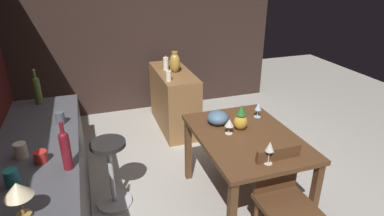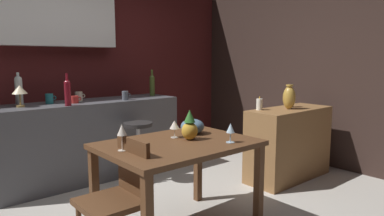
% 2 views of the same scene
% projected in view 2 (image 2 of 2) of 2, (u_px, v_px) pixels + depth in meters
% --- Properties ---
extents(wall_kitchen_back, '(5.20, 0.33, 2.60)m').
position_uv_depth(wall_kitchen_back, '(62.00, 56.00, 4.39)').
color(wall_kitchen_back, '#4C1919').
rests_on(wall_kitchen_back, ground_plane).
extents(wall_side_right, '(0.10, 4.40, 2.60)m').
position_uv_depth(wall_side_right, '(303.00, 65.00, 4.74)').
color(wall_side_right, '#33231E').
rests_on(wall_side_right, ground_plane).
extents(dining_table, '(1.17, 0.85, 0.74)m').
position_uv_depth(dining_table, '(178.00, 154.00, 2.74)').
color(dining_table, '#56351E').
rests_on(dining_table, ground_plane).
extents(kitchen_counter, '(2.10, 0.60, 0.90)m').
position_uv_depth(kitchen_counter, '(90.00, 140.00, 4.07)').
color(kitchen_counter, '#4C4C51').
rests_on(kitchen_counter, ground_plane).
extents(sideboard_cabinet, '(1.10, 0.44, 0.82)m').
position_uv_depth(sideboard_cabinet, '(289.00, 144.00, 4.04)').
color(sideboard_cabinet, olive).
rests_on(sideboard_cabinet, ground_plane).
extents(chair_near_window, '(0.40, 0.40, 0.84)m').
position_uv_depth(chair_near_window, '(119.00, 195.00, 2.37)').
color(chair_near_window, '#56351E').
rests_on(chair_near_window, ground_plane).
extents(bar_stool, '(0.34, 0.34, 0.68)m').
position_uv_depth(bar_stool, '(139.00, 151.00, 3.90)').
color(bar_stool, '#262323').
rests_on(bar_stool, ground_plane).
extents(wine_glass_left, '(0.08, 0.08, 0.14)m').
position_uv_depth(wine_glass_left, '(174.00, 125.00, 2.86)').
color(wine_glass_left, silver).
rests_on(wine_glass_left, dining_table).
extents(wine_glass_right, '(0.07, 0.07, 0.15)m').
position_uv_depth(wine_glass_right, '(230.00, 129.00, 2.69)').
color(wine_glass_right, silver).
rests_on(wine_glass_right, dining_table).
extents(wine_glass_center, '(0.07, 0.07, 0.19)m').
position_uv_depth(wine_glass_center, '(122.00, 131.00, 2.45)').
color(wine_glass_center, silver).
rests_on(wine_glass_center, dining_table).
extents(pineapple_centerpiece, '(0.13, 0.13, 0.24)m').
position_uv_depth(pineapple_centerpiece, '(190.00, 127.00, 2.79)').
color(pineapple_centerpiece, gold).
rests_on(pineapple_centerpiece, dining_table).
extents(fruit_bowl, '(0.20, 0.20, 0.13)m').
position_uv_depth(fruit_bowl, '(192.00, 126.00, 3.02)').
color(fruit_bowl, slate).
rests_on(fruit_bowl, dining_table).
extents(wine_bottle_olive, '(0.07, 0.07, 0.34)m').
position_uv_depth(wine_bottle_olive, '(152.00, 84.00, 4.59)').
color(wine_bottle_olive, '#475623').
rests_on(wine_bottle_olive, kitchen_counter).
extents(wine_bottle_ruby, '(0.06, 0.06, 0.34)m').
position_uv_depth(wine_bottle_ruby, '(68.00, 91.00, 3.60)').
color(wine_bottle_ruby, maroon).
rests_on(wine_bottle_ruby, kitchen_counter).
extents(wine_bottle_clear, '(0.08, 0.08, 0.34)m').
position_uv_depth(wine_bottle_clear, '(19.00, 89.00, 3.64)').
color(wine_bottle_clear, silver).
rests_on(wine_bottle_clear, kitchen_counter).
extents(cup_cream, '(0.12, 0.08, 0.11)m').
position_uv_depth(cup_cream, '(79.00, 96.00, 4.00)').
color(cup_cream, beige).
rests_on(cup_cream, kitchen_counter).
extents(cup_red, '(0.12, 0.09, 0.08)m').
position_uv_depth(cup_red, '(75.00, 99.00, 3.83)').
color(cup_red, red).
rests_on(cup_red, kitchen_counter).
extents(cup_slate, '(0.11, 0.07, 0.11)m').
position_uv_depth(cup_slate, '(125.00, 96.00, 4.12)').
color(cup_slate, '#515660').
rests_on(cup_slate, kitchen_counter).
extents(cup_teal, '(0.12, 0.08, 0.11)m').
position_uv_depth(cup_teal, '(49.00, 99.00, 3.80)').
color(cup_teal, teal).
rests_on(cup_teal, kitchen_counter).
extents(counter_lamp, '(0.15, 0.15, 0.22)m').
position_uv_depth(counter_lamp, '(20.00, 91.00, 3.50)').
color(counter_lamp, '#A58447').
rests_on(counter_lamp, kitchen_counter).
extents(pillar_candle_tall, '(0.07, 0.07, 0.20)m').
position_uv_depth(pillar_candle_tall, '(289.00, 100.00, 4.09)').
color(pillar_candle_tall, white).
rests_on(pillar_candle_tall, sideboard_cabinet).
extents(pillar_candle_short, '(0.07, 0.07, 0.15)m').
position_uv_depth(pillar_candle_short, '(259.00, 104.00, 3.87)').
color(pillar_candle_short, white).
rests_on(pillar_candle_short, sideboard_cabinet).
extents(vase_brass, '(0.14, 0.14, 0.28)m').
position_uv_depth(vase_brass, '(289.00, 97.00, 3.93)').
color(vase_brass, '#B78C38').
rests_on(vase_brass, sideboard_cabinet).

